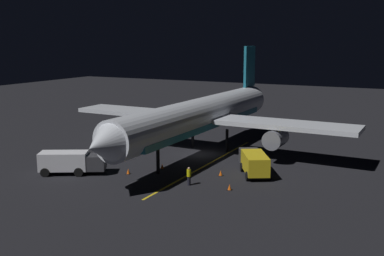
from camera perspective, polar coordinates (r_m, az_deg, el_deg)
The scene contains 10 objects.
ground_plane at distance 55.08m, azimuth 0.94°, elevation -3.34°, with size 180.00×180.00×0.20m, color black.
apron_guide_stripe at distance 50.40m, azimuth 1.81°, elevation -4.55°, with size 0.24×25.29×0.01m, color gold.
airliner at distance 54.70m, azimuth 1.26°, elevation 1.52°, with size 35.76×40.46×12.48m.
baggage_truck at distance 48.36m, azimuth -14.73°, elevation -4.10°, with size 6.71×4.90×2.26m.
catering_truck at distance 47.20m, azimuth 7.60°, elevation -4.23°, with size 5.00×6.65×2.21m.
ground_crew_worker at distance 43.25m, azimuth -0.38°, elevation -5.93°, with size 0.40×0.40×1.74m.
traffic_cone_near_left at distance 48.93m, azimuth -3.69°, elevation -4.74°, with size 0.50×0.50×0.55m.
traffic_cone_near_right at distance 46.48m, azimuth 3.54°, elevation -5.58°, with size 0.50×0.50×0.55m.
traffic_cone_under_wing at distance 47.41m, azimuth -7.84°, elevation -5.33°, with size 0.50×0.50×0.55m.
traffic_cone_far at distance 42.22m, azimuth 4.64°, elevation -7.29°, with size 0.50×0.50×0.55m.
Camera 1 is at (-23.24, 48.10, 13.29)m, focal length 43.37 mm.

